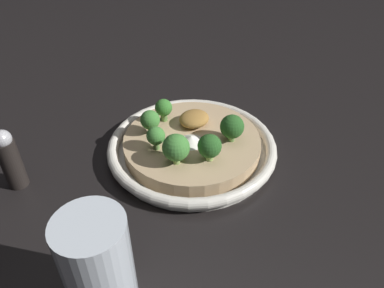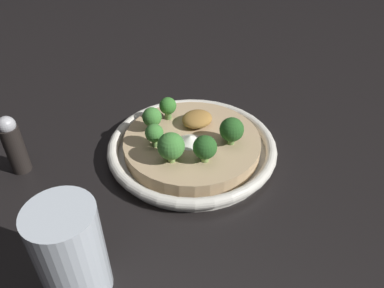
{
  "view_description": "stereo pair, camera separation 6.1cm",
  "coord_description": "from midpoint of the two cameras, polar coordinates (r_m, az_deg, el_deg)",
  "views": [
    {
      "loc": [
        -0.33,
        -0.35,
        0.4
      ],
      "look_at": [
        0.0,
        0.0,
        0.02
      ],
      "focal_mm": 35.0,
      "sensor_mm": 36.0,
      "label": 1
    },
    {
      "loc": [
        -0.28,
        -0.39,
        0.4
      ],
      "look_at": [
        0.0,
        0.0,
        0.02
      ],
      "focal_mm": 35.0,
      "sensor_mm": 36.0,
      "label": 2
    }
  ],
  "objects": [
    {
      "name": "ground_plane",
      "position": [
        0.62,
        -2.8,
        -1.59
      ],
      "size": [
        6.0,
        6.0,
        0.0
      ],
      "primitive_type": "plane",
      "color": "black"
    },
    {
      "name": "risotto_bowl",
      "position": [
        0.61,
        -2.85,
        -0.43
      ],
      "size": [
        0.28,
        0.28,
        0.03
      ],
      "color": "silver",
      "rests_on": "ground_plane"
    },
    {
      "name": "cheese_sprinkle",
      "position": [
        0.59,
        -3.1,
        0.63
      ],
      "size": [
        0.04,
        0.04,
        0.01
      ],
      "color": "white",
      "rests_on": "risotto_bowl"
    },
    {
      "name": "crispy_onion_garnish",
      "position": [
        0.63,
        -2.45,
        3.78
      ],
      "size": [
        0.05,
        0.05,
        0.02
      ],
      "color": "#A37538",
      "rests_on": "risotto_bowl"
    },
    {
      "name": "broccoli_front",
      "position": [
        0.55,
        -0.49,
        -0.51
      ],
      "size": [
        0.04,
        0.04,
        0.04
      ],
      "color": "#84A856",
      "rests_on": "risotto_bowl"
    },
    {
      "name": "broccoli_front_right",
      "position": [
        0.58,
        3.16,
        2.5
      ],
      "size": [
        0.04,
        0.04,
        0.05
      ],
      "color": "#668E47",
      "rests_on": "risotto_bowl"
    },
    {
      "name": "broccoli_left",
      "position": [
        0.57,
        -8.58,
        1.04
      ],
      "size": [
        0.03,
        0.03,
        0.04
      ],
      "color": "#668E47",
      "rests_on": "risotto_bowl"
    },
    {
      "name": "broccoli_back",
      "position": [
        0.63,
        -7.34,
        5.22
      ],
      "size": [
        0.03,
        0.03,
        0.04
      ],
      "color": "#668E47",
      "rests_on": "risotto_bowl"
    },
    {
      "name": "broccoli_back_left",
      "position": [
        0.61,
        -9.28,
        3.48
      ],
      "size": [
        0.03,
        0.03,
        0.04
      ],
      "color": "#759E4C",
      "rests_on": "risotto_bowl"
    },
    {
      "name": "broccoli_front_left",
      "position": [
        0.54,
        -5.69,
        -0.72
      ],
      "size": [
        0.04,
        0.04,
        0.05
      ],
      "color": "#84A856",
      "rests_on": "risotto_bowl"
    },
    {
      "name": "drinking_glass",
      "position": [
        0.42,
        -18.46,
        -17.2
      ],
      "size": [
        0.07,
        0.07,
        0.13
      ],
      "color": "silver",
      "rests_on": "ground_plane"
    },
    {
      "name": "pepper_shaker",
      "position": [
        0.61,
        -28.67,
        -2.12
      ],
      "size": [
        0.03,
        0.03,
        0.1
      ],
      "color": "black",
      "rests_on": "ground_plane"
    }
  ]
}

